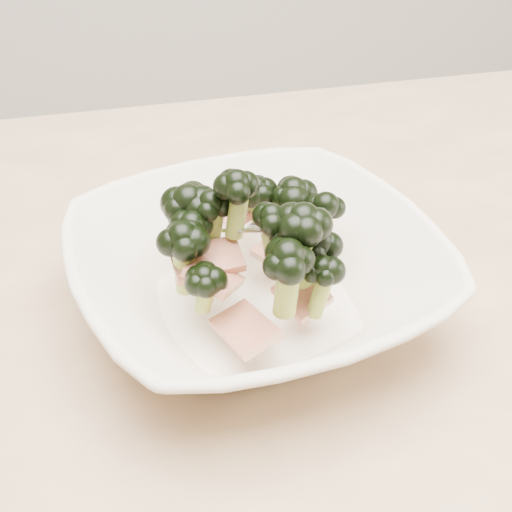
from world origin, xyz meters
name	(u,v)px	position (x,y,z in m)	size (l,w,h in m)	color
dining_table	(277,395)	(0.00, 0.00, 0.65)	(1.20, 0.80, 0.75)	tan
broccoli_dish	(255,268)	(-0.02, 0.00, 0.79)	(0.31, 0.31, 0.12)	#EFE0CA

